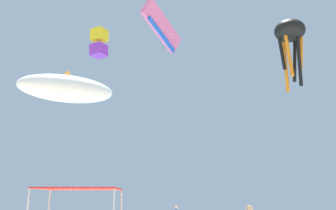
{
  "coord_description": "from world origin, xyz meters",
  "views": [
    {
      "loc": [
        -0.81,
        -16.85,
        2.06
      ],
      "look_at": [
        -0.31,
        10.11,
        8.69
      ],
      "focal_mm": 41.49,
      "sensor_mm": 36.0,
      "label": 1
    }
  ],
  "objects_px": {
    "kite_box_yellow": "(99,43)",
    "kite_inflatable_white": "(67,88)",
    "kite_octopus_black": "(290,34)",
    "kite_parafoil_pink": "(162,27)",
    "canopy_tent": "(80,191)"
  },
  "relations": [
    {
      "from": "kite_octopus_black",
      "to": "canopy_tent",
      "type": "bearing_deg",
      "value": 57.0
    },
    {
      "from": "kite_octopus_black",
      "to": "kite_parafoil_pink",
      "type": "distance_m",
      "value": 13.4
    },
    {
      "from": "kite_box_yellow",
      "to": "kite_parafoil_pink",
      "type": "height_order",
      "value": "kite_parafoil_pink"
    },
    {
      "from": "kite_octopus_black",
      "to": "kite_inflatable_white",
      "type": "xyz_separation_m",
      "value": [
        -21.08,
        -6.82,
        -7.98
      ]
    },
    {
      "from": "canopy_tent",
      "to": "kite_inflatable_white",
      "type": "relative_size",
      "value": 0.4
    },
    {
      "from": "canopy_tent",
      "to": "kite_parafoil_pink",
      "type": "relative_size",
      "value": 0.58
    },
    {
      "from": "kite_inflatable_white",
      "to": "kite_octopus_black",
      "type": "bearing_deg",
      "value": -5.29
    },
    {
      "from": "canopy_tent",
      "to": "kite_parafoil_pink",
      "type": "distance_m",
      "value": 26.22
    },
    {
      "from": "kite_octopus_black",
      "to": "kite_inflatable_white",
      "type": "height_order",
      "value": "kite_octopus_black"
    },
    {
      "from": "kite_box_yellow",
      "to": "kite_inflatable_white",
      "type": "bearing_deg",
      "value": -155.3
    },
    {
      "from": "canopy_tent",
      "to": "kite_octopus_black",
      "type": "height_order",
      "value": "kite_octopus_black"
    },
    {
      "from": "kite_box_yellow",
      "to": "kite_inflatable_white",
      "type": "distance_m",
      "value": 11.8
    },
    {
      "from": "canopy_tent",
      "to": "kite_inflatable_white",
      "type": "distance_m",
      "value": 17.19
    },
    {
      "from": "kite_inflatable_white",
      "to": "kite_box_yellow",
      "type": "bearing_deg",
      "value": 60.72
    },
    {
      "from": "kite_octopus_black",
      "to": "kite_box_yellow",
      "type": "bearing_deg",
      "value": -0.52
    }
  ]
}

